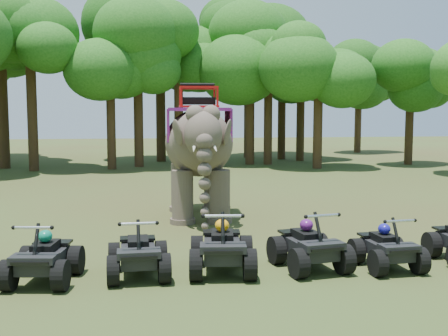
{
  "coord_description": "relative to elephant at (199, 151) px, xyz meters",
  "views": [
    {
      "loc": [
        -2.0,
        -13.3,
        3.42
      ],
      "look_at": [
        0.0,
        1.2,
        1.9
      ],
      "focal_mm": 45.0,
      "sensor_mm": 36.0,
      "label": 1
    }
  ],
  "objects": [
    {
      "name": "tree_29",
      "position": [
        8.61,
        18.97,
        1.75
      ],
      "size": [
        5.43,
        5.43,
        7.76
      ],
      "primitive_type": null,
      "color": "#195114",
      "rests_on": "ground"
    },
    {
      "name": "tree_2",
      "position": [
        8.26,
        13.96,
        1.75
      ],
      "size": [
        5.44,
        5.44,
        7.77
      ],
      "primitive_type": null,
      "color": "#195114",
      "rests_on": "ground"
    },
    {
      "name": "tree_30",
      "position": [
        -0.69,
        19.79,
        3.22
      ],
      "size": [
        7.49,
        7.49,
        10.71
      ],
      "primitive_type": null,
      "color": "#195114",
      "rests_on": "ground"
    },
    {
      "name": "tree_35",
      "position": [
        -2.11,
        16.37,
        2.14
      ],
      "size": [
        5.97,
        5.97,
        8.53
      ],
      "primitive_type": null,
      "color": "#195114",
      "rests_on": "ground"
    },
    {
      "name": "atv_0",
      "position": [
        -3.7,
        -6.46,
        -1.5
      ],
      "size": [
        1.47,
        1.86,
        1.26
      ],
      "primitive_type": null,
      "rotation": [
        0.0,
        0.0,
        -0.14
      ],
      "color": "black",
      "rests_on": "ground"
    },
    {
      "name": "elephant",
      "position": [
        0.0,
        0.0,
        0.0
      ],
      "size": [
        2.4,
        5.14,
        4.26
      ],
      "primitive_type": null,
      "rotation": [
        0.0,
        0.0,
        -0.03
      ],
      "color": "brown",
      "rests_on": "ground"
    },
    {
      "name": "tree_32",
      "position": [
        7.66,
        20.37,
        1.83
      ],
      "size": [
        5.55,
        5.55,
        7.92
      ],
      "primitive_type": null,
      "color": "#195114",
      "rests_on": "ground"
    },
    {
      "name": "atv_3",
      "position": [
        1.8,
        -6.27,
        -1.47
      ],
      "size": [
        1.57,
        1.96,
        1.31
      ],
      "primitive_type": null,
      "rotation": [
        0.0,
        0.0,
        0.17
      ],
      "color": "black",
      "rests_on": "ground"
    },
    {
      "name": "atv_4",
      "position": [
        3.47,
        -6.47,
        -1.54
      ],
      "size": [
        1.27,
        1.67,
        1.18
      ],
      "primitive_type": null,
      "rotation": [
        0.0,
        0.0,
        0.07
      ],
      "color": "black",
      "rests_on": "ground"
    },
    {
      "name": "tree_38",
      "position": [
        5.91,
        16.76,
        1.6
      ],
      "size": [
        5.23,
        5.23,
        7.47
      ],
      "primitive_type": null,
      "color": "#195114",
      "rests_on": "ground"
    },
    {
      "name": "tree_33",
      "position": [
        -9.91,
        16.49,
        3.09
      ],
      "size": [
        7.31,
        7.31,
        10.44
      ],
      "primitive_type": null,
      "color": "#195114",
      "rests_on": "ground"
    },
    {
      "name": "tree_34",
      "position": [
        15.2,
        25.52,
        1.79
      ],
      "size": [
        5.49,
        5.49,
        7.84
      ],
      "primitive_type": null,
      "color": "#195114",
      "rests_on": "ground"
    },
    {
      "name": "tree_31",
      "position": [
        5.6,
        21.93,
        3.33
      ],
      "size": [
        7.64,
        7.64,
        10.92
      ],
      "primitive_type": null,
      "color": "#195114",
      "rests_on": "ground"
    },
    {
      "name": "tree_0",
      "position": [
        0.36,
        17.51,
        2.19
      ],
      "size": [
        6.05,
        6.05,
        8.64
      ],
      "primitive_type": null,
      "color": "#195114",
      "rests_on": "ground"
    },
    {
      "name": "tree_27",
      "position": [
        -3.66,
        15.19,
        1.29
      ],
      "size": [
        4.79,
        4.79,
        6.84
      ],
      "primitive_type": null,
      "color": "#195114",
      "rests_on": "ground"
    },
    {
      "name": "ground",
      "position": [
        0.36,
        -4.44,
        -2.13
      ],
      "size": [
        110.0,
        110.0,
        0.0
      ],
      "primitive_type": "plane",
      "color": "#47381E",
      "rests_on": "ground"
    },
    {
      "name": "tree_1",
      "position": [
        4.8,
        16.99,
        2.23
      ],
      "size": [
        6.11,
        6.11,
        8.73
      ],
      "primitive_type": null,
      "color": "#195114",
      "rests_on": "ground"
    },
    {
      "name": "tree_3",
      "position": [
        14.65,
        15.48,
        1.25
      ],
      "size": [
        4.73,
        4.73,
        6.76
      ],
      "primitive_type": null,
      "color": "#195114",
      "rests_on": "ground"
    },
    {
      "name": "tree_26",
      "position": [
        -7.95,
        14.83,
        2.06
      ],
      "size": [
        5.86,
        5.86,
        8.38
      ],
      "primitive_type": null,
      "color": "#195114",
      "rests_on": "ground"
    },
    {
      "name": "atv_1",
      "position": [
        -1.84,
        -6.32,
        -1.5
      ],
      "size": [
        1.3,
        1.74,
        1.26
      ],
      "primitive_type": null,
      "rotation": [
        0.0,
        0.0,
        0.04
      ],
      "color": "black",
      "rests_on": "ground"
    },
    {
      "name": "atv_2",
      "position": [
        -0.09,
        -6.27,
        -1.45
      ],
      "size": [
        1.53,
        1.98,
        1.37
      ],
      "primitive_type": null,
      "rotation": [
        0.0,
        0.0,
        -0.11
      ],
      "color": "black",
      "rests_on": "ground"
    }
  ]
}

